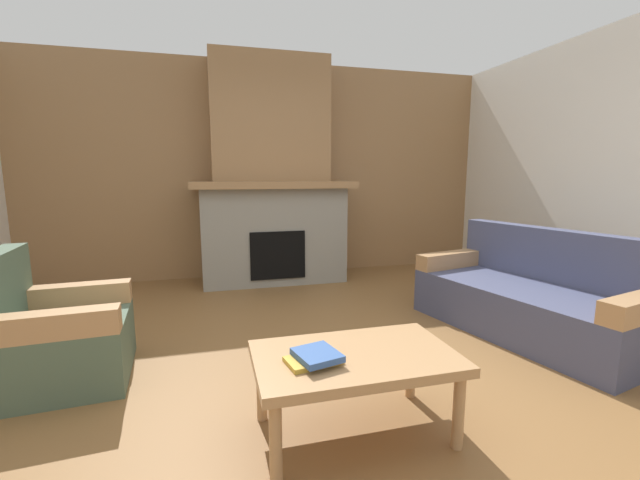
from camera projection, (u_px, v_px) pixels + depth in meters
ground at (334, 377)px, 2.66m from camera, size 9.00×9.00×0.00m
wall_back_wood_panel at (267, 171)px, 5.30m from camera, size 6.00×0.12×2.70m
fireplace at (272, 186)px, 4.98m from camera, size 1.90×0.82×2.70m
couch at (532, 299)px, 3.39m from camera, size 1.21×1.94×0.85m
armchair at (54, 337)px, 2.57m from camera, size 0.82×0.82×0.85m
coffee_table at (355, 364)px, 2.03m from camera, size 1.00×0.60×0.43m
book_stack_near_edge at (315, 357)px, 1.92m from camera, size 0.28×0.25×0.05m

